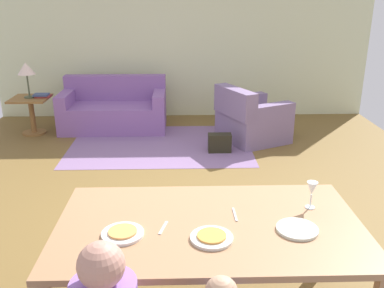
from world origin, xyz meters
TOP-DOWN VIEW (x-y plane):
  - ground_plane at (0.00, 0.47)m, footprint 6.49×6.13m
  - back_wall at (0.00, 3.58)m, footprint 6.49×0.10m
  - dining_table at (0.12, -1.59)m, footprint 1.89×1.06m
  - plate_near_man at (-0.40, -1.71)m, footprint 0.25×0.25m
  - pizza_near_man at (-0.40, -1.71)m, footprint 0.17×0.17m
  - plate_near_child at (0.12, -1.77)m, footprint 0.25×0.25m
  - pizza_near_child at (0.12, -1.77)m, footprint 0.17×0.17m
  - plate_near_woman at (0.64, -1.69)m, footprint 0.25×0.25m
  - wine_glass at (0.80, -1.41)m, footprint 0.07×0.07m
  - fork at (-0.16, -1.64)m, footprint 0.05×0.15m
  - knife at (0.29, -1.49)m, footprint 0.02×0.17m
  - area_rug at (-0.35, 1.94)m, footprint 2.60×1.80m
  - couch at (-1.12, 2.80)m, footprint 1.66×0.86m
  - armchair at (0.99, 2.12)m, footprint 1.14×1.14m
  - side_table at (-2.37, 2.54)m, footprint 0.56×0.56m
  - table_lamp at (-2.37, 2.54)m, footprint 0.26×0.26m
  - book_lower at (-2.17, 2.57)m, footprint 0.22×0.16m
  - book_upper at (-2.19, 2.55)m, footprint 0.22×0.16m
  - handbag at (0.49, 1.64)m, footprint 0.32×0.16m

SIDE VIEW (x-z plane):
  - ground_plane at x=0.00m, z-range -0.02..0.00m
  - area_rug at x=-0.35m, z-range 0.00..0.01m
  - handbag at x=0.49m, z-range 0.00..0.26m
  - couch at x=-1.12m, z-range -0.11..0.71m
  - armchair at x=0.99m, z-range -0.09..0.73m
  - side_table at x=-2.37m, z-range 0.09..0.67m
  - book_lower at x=-2.17m, z-range 0.58..0.61m
  - book_upper at x=-2.19m, z-range 0.61..0.64m
  - dining_table at x=0.12m, z-range 0.32..1.08m
  - fork at x=-0.16m, z-range 0.76..0.77m
  - knife at x=0.29m, z-range 0.76..0.77m
  - plate_near_man at x=-0.40m, z-range 0.76..0.78m
  - plate_near_child at x=0.12m, z-range 0.76..0.78m
  - plate_near_woman at x=0.64m, z-range 0.76..0.78m
  - pizza_near_man at x=-0.40m, z-range 0.78..0.79m
  - pizza_near_child at x=0.12m, z-range 0.78..0.79m
  - wine_glass at x=0.80m, z-range 0.80..0.99m
  - table_lamp at x=-2.37m, z-range 0.74..1.28m
  - back_wall at x=0.00m, z-range 0.00..2.70m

